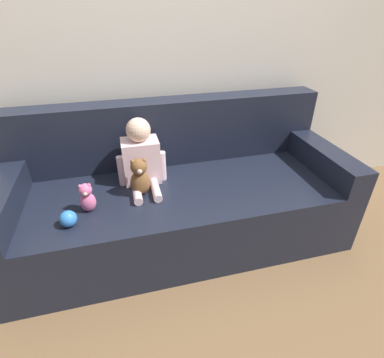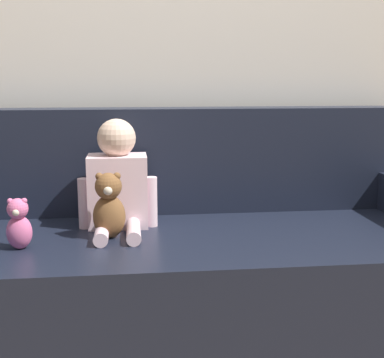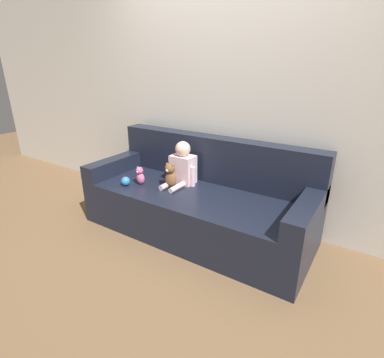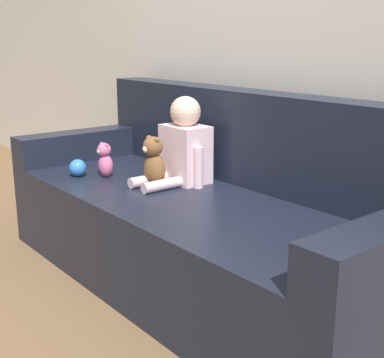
# 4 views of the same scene
# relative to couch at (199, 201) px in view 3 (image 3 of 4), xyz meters

# --- Properties ---
(ground_plane) EXTENTS (12.00, 12.00, 0.00)m
(ground_plane) POSITION_rel_couch_xyz_m (0.00, -0.06, -0.30)
(ground_plane) COLOR brown
(wall_back) EXTENTS (8.00, 0.05, 2.60)m
(wall_back) POSITION_rel_couch_xyz_m (0.00, 0.46, 1.00)
(wall_back) COLOR silver
(wall_back) RESTS_ON ground_plane
(couch) EXTENTS (2.14, 0.86, 0.87)m
(couch) POSITION_rel_couch_xyz_m (0.00, 0.00, 0.00)
(couch) COLOR black
(couch) RESTS_ON ground_plane
(person_baby) EXTENTS (0.30, 0.37, 0.42)m
(person_baby) POSITION_rel_couch_xyz_m (-0.22, 0.04, 0.30)
(person_baby) COLOR silver
(person_baby) RESTS_ON couch
(teddy_bear_brown) EXTENTS (0.12, 0.11, 0.24)m
(teddy_bear_brown) POSITION_rel_couch_xyz_m (-0.25, -0.11, 0.25)
(teddy_bear_brown) COLOR brown
(teddy_bear_brown) RESTS_ON couch
(plush_toy_side) EXTENTS (0.09, 0.08, 0.18)m
(plush_toy_side) POSITION_rel_couch_xyz_m (-0.55, -0.21, 0.21)
(plush_toy_side) COLOR #DB6699
(plush_toy_side) RESTS_ON couch
(toy_ball) EXTENTS (0.09, 0.09, 0.09)m
(toy_ball) POSITION_rel_couch_xyz_m (-0.64, -0.31, 0.17)
(toy_ball) COLOR #337FDB
(toy_ball) RESTS_ON couch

